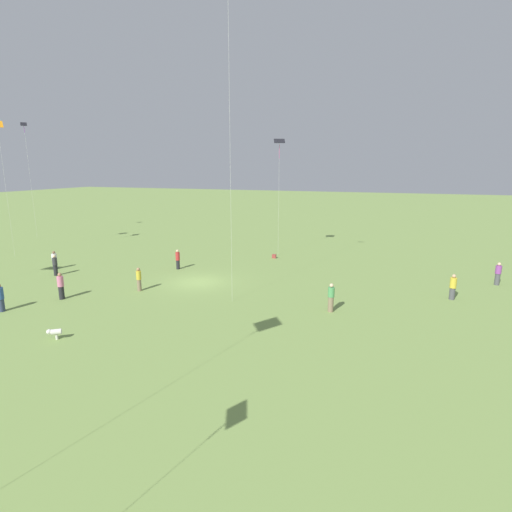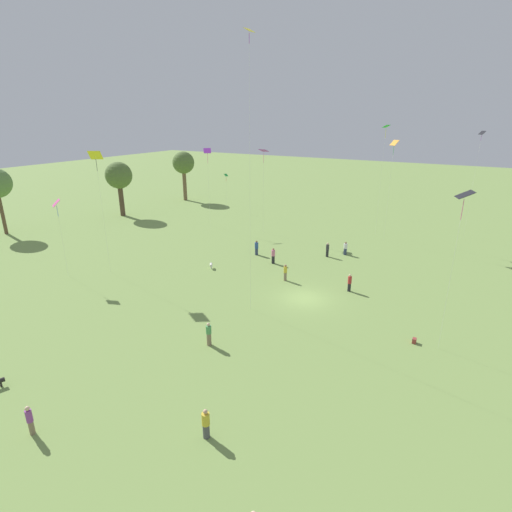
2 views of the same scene
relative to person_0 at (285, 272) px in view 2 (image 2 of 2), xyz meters
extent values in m
plane|color=#7A994C|center=(-2.88, -3.39, -0.86)|extent=(240.00, 240.00, 0.00)
cylinder|color=brown|center=(-4.30, 41.30, 1.93)|extent=(0.47, 0.47, 5.58)
cylinder|color=brown|center=(11.51, 35.38, 1.65)|extent=(0.78, 0.78, 5.02)
sphere|color=#516B33|center=(11.51, 35.38, 5.75)|extent=(4.24, 4.24, 4.24)
cylinder|color=brown|center=(26.72, 34.61, 1.97)|extent=(0.72, 0.72, 5.65)
sphere|color=#516B33|center=(26.72, 34.61, 6.35)|extent=(4.14, 4.14, 4.14)
cylinder|color=#847056|center=(0.00, 0.00, -0.44)|extent=(0.42, 0.42, 0.84)
cylinder|color=gold|center=(0.00, 0.00, 0.29)|extent=(0.49, 0.49, 0.62)
sphere|color=#A87A56|center=(0.00, 0.00, 0.72)|extent=(0.24, 0.24, 0.24)
cylinder|color=#847056|center=(-13.51, -0.46, -0.38)|extent=(0.35, 0.35, 0.95)
cylinder|color=#4C9956|center=(-13.51, -0.46, 0.39)|extent=(0.41, 0.41, 0.59)
sphere|color=beige|center=(-13.51, -0.46, 0.80)|extent=(0.24, 0.24, 0.24)
cylinder|color=#4C4C51|center=(-20.71, -5.53, -0.46)|extent=(0.49, 0.49, 0.80)
cylinder|color=gold|center=(-20.71, -5.53, 0.29)|extent=(0.58, 0.58, 0.69)
sphere|color=tan|center=(-20.71, -5.53, 0.75)|extent=(0.24, 0.24, 0.24)
cylinder|color=#333D5B|center=(5.37, 6.38, -0.46)|extent=(0.51, 0.51, 0.79)
cylinder|color=#2D5193|center=(5.37, 6.38, 0.29)|extent=(0.60, 0.60, 0.72)
sphere|color=brown|center=(5.37, 6.38, 0.77)|extent=(0.24, 0.24, 0.24)
cylinder|color=#232328|center=(0.65, -6.37, -0.46)|extent=(0.41, 0.41, 0.79)
cylinder|color=#B72D2D|center=(0.65, -6.37, 0.28)|extent=(0.48, 0.48, 0.69)
sphere|color=beige|center=(0.65, -6.37, 0.74)|extent=(0.24, 0.24, 0.24)
cylinder|color=#333D5B|center=(10.66, -2.76, -0.47)|extent=(0.47, 0.47, 0.77)
cylinder|color=white|center=(10.66, -2.76, 0.20)|extent=(0.55, 0.55, 0.57)
sphere|color=brown|center=(10.66, -2.76, 0.61)|extent=(0.24, 0.24, 0.24)
cylinder|color=#232328|center=(3.75, 3.31, -0.41)|extent=(0.36, 0.36, 0.88)
cylinder|color=pink|center=(3.75, 3.31, 0.37)|extent=(0.43, 0.43, 0.69)
sphere|color=#A87A56|center=(3.75, 3.31, 0.84)|extent=(0.24, 0.24, 0.24)
cylinder|color=#847056|center=(-25.03, 2.47, -0.46)|extent=(0.34, 0.34, 0.79)
cylinder|color=purple|center=(-25.03, 2.47, 0.28)|extent=(0.40, 0.40, 0.70)
sphere|color=beige|center=(-25.03, 2.47, 0.75)|extent=(0.24, 0.24, 0.24)
cylinder|color=#232328|center=(8.91, -1.15, -0.42)|extent=(0.34, 0.34, 0.87)
cylinder|color=#333338|center=(8.91, -1.15, 0.31)|extent=(0.39, 0.39, 0.60)
sphere|color=beige|center=(8.91, -1.15, 0.73)|extent=(0.24, 0.24, 0.24)
cube|color=#E54C99|center=(-10.04, 20.06, 6.79)|extent=(1.07, 1.17, 0.67)
cylinder|color=blue|center=(-10.04, 20.06, 5.98)|extent=(0.04, 0.04, 1.06)
cylinder|color=silver|center=(-10.04, 20.06, 2.97)|extent=(0.01, 0.01, 7.65)
cube|color=black|center=(-5.77, -14.90, 10.19)|extent=(1.29, 1.24, 0.46)
cylinder|color=#E54C99|center=(-5.77, -14.90, 9.23)|extent=(0.04, 0.04, 1.30)
cylinder|color=silver|center=(-5.77, -14.90, 4.67)|extent=(0.01, 0.01, 11.05)
cube|color=green|center=(21.45, -3.64, 13.50)|extent=(1.05, 1.02, 0.37)
cylinder|color=yellow|center=(21.45, -3.64, 12.67)|extent=(0.04, 0.04, 1.20)
cylinder|color=silver|center=(21.45, -3.64, 6.32)|extent=(0.01, 0.01, 14.36)
cube|color=purple|center=(14.27, 10.38, 10.42)|extent=(1.14, 1.19, 0.39)
cylinder|color=#E54C99|center=(14.27, 10.38, 9.45)|extent=(0.04, 0.04, 1.28)
cylinder|color=silver|center=(14.27, 10.38, 4.78)|extent=(0.01, 0.01, 11.28)
cube|color=purple|center=(13.43, 19.02, 10.11)|extent=(1.30, 1.33, 0.66)
cylinder|color=#E54C99|center=(13.43, 19.02, 9.07)|extent=(0.04, 0.04, 1.45)
cylinder|color=silver|center=(13.43, 19.02, 4.63)|extent=(0.01, 0.01, 10.97)
cube|color=black|center=(25.91, -14.51, 12.77)|extent=(0.85, 0.87, 0.45)
cylinder|color=purple|center=(25.91, -14.51, 12.19)|extent=(0.04, 0.04, 0.76)
cylinder|color=silver|center=(25.91, -14.51, 5.96)|extent=(0.01, 0.01, 13.63)
cube|color=yellow|center=(-7.11, -0.16, 20.32)|extent=(0.69, 0.64, 0.31)
cylinder|color=purple|center=(-7.11, -0.16, 19.81)|extent=(0.04, 0.04, 0.65)
cylinder|color=silver|center=(-7.11, -0.16, 9.73)|extent=(0.01, 0.01, 21.18)
cube|color=green|center=(23.77, 22.91, 5.17)|extent=(0.70, 0.60, 0.41)
cylinder|color=red|center=(23.77, 22.91, 4.57)|extent=(0.04, 0.04, 0.84)
cylinder|color=silver|center=(23.77, 22.91, 2.16)|extent=(0.01, 0.01, 6.03)
cube|color=yellow|center=(-7.24, 16.96, 11.23)|extent=(1.37, 1.47, 0.86)
cylinder|color=black|center=(-7.24, 16.96, 10.31)|extent=(0.04, 0.04, 1.13)
cylinder|color=silver|center=(-7.24, 16.96, 5.19)|extent=(0.01, 0.01, 12.09)
cube|color=orange|center=(18.69, -5.43, 11.66)|extent=(1.08, 1.13, 0.64)
cylinder|color=green|center=(18.69, -5.43, 10.81)|extent=(0.04, 0.04, 1.17)
cylinder|color=silver|center=(18.69, -5.43, 5.40)|extent=(0.01, 0.01, 12.52)
cylinder|color=black|center=(-23.67, 7.83, -0.44)|extent=(0.58, 0.44, 0.28)
cylinder|color=black|center=(-23.67, 7.83, -0.72)|extent=(0.13, 0.13, 0.28)
cylinder|color=silver|center=(-1.05, 8.37, -0.45)|extent=(0.56, 0.52, 0.29)
sphere|color=silver|center=(-0.78, 8.57, -0.40)|extent=(0.26, 0.26, 0.26)
cylinder|color=silver|center=(-1.05, 8.37, -0.73)|extent=(0.13, 0.13, 0.26)
cube|color=#933833|center=(-5.87, -13.29, -0.67)|extent=(0.37, 0.27, 0.37)
camera|label=1|loc=(-17.12, 22.72, 7.74)|focal=28.00mm
camera|label=2|loc=(-33.59, -15.85, 14.83)|focal=28.00mm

